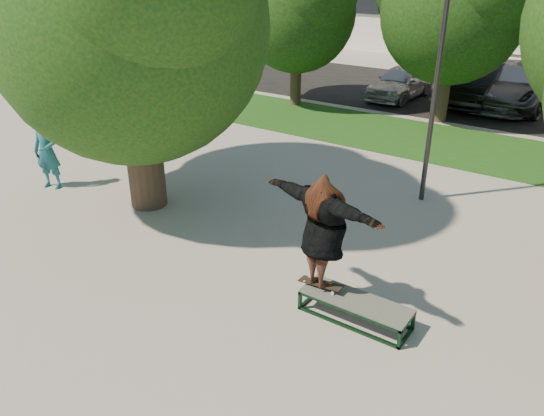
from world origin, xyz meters
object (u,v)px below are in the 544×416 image
Objects in this scene: grind_box at (355,309)px; car_silver_b at (511,85)px; car_silver_a at (401,82)px; lamppost at (438,67)px; bystander at (47,151)px; tree_left at (129,6)px; car_grey at (522,85)px; car_dark at (476,84)px.

car_silver_b is at bearing 94.79° from grind_box.
car_silver_a is (-5.34, 14.62, 0.48)m from grind_box.
bystander is (-8.00, -4.67, -2.19)m from lamppost.
car_silver_a is (0.79, 13.32, -3.75)m from tree_left.
car_silver_b is (-0.38, -0.08, -0.01)m from car_grey.
bystander is at bearing -115.74° from car_silver_b.
car_silver_b is (4.00, 1.37, 0.13)m from car_silver_a.
tree_left is at bearing -100.59° from car_grey.
car_grey reaches higher than grind_box.
grind_box is at bearing -22.93° from bystander.
tree_left is 15.05m from car_dark.
car_dark reaches higher than car_silver_a.
car_silver_a is at bearing 115.55° from lamppost.
tree_left is 13.86m from car_silver_a.
car_grey reaches higher than car_dark.
tree_left is 6.70m from lamppost.
car_grey is 1.05× the size of car_silver_b.
lamppost is 1.04× the size of car_grey.
tree_left reaches higher than bystander.
car_silver_a is (3.50, 14.09, -0.29)m from bystander.
bystander is 17.41m from car_grey.
bystander reaches higher than grind_box.
tree_left is 1.47× the size of car_dark.
car_silver_b is at bearing 44.61° from bystander.
bystander reaches higher than car_silver_a.
car_silver_b is (1.20, 0.53, 0.01)m from car_dark.
car_dark is 0.87× the size of car_silver_b.
tree_left reaches higher than grind_box.
car_dark is 1.31m from car_silver_b.
car_dark is 1.69m from car_grey.
lamppost is at bearing -80.64° from car_grey.
tree_left is 16.05m from car_grey.
grind_box is (6.13, -1.30, -4.23)m from tree_left.
car_dark is (6.30, 14.92, -0.17)m from bystander.
car_dark is (-2.54, 15.45, 0.61)m from grind_box.
grind_box is 15.57m from car_silver_a.
lamppost reaches higher than car_grey.
car_grey is 0.38m from car_silver_b.
lamppost is 11.04m from car_silver_b.
lamppost is at bearing 99.15° from grind_box.
car_silver_b reaches higher than car_dark.
tree_left is 3.95× the size of grind_box.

